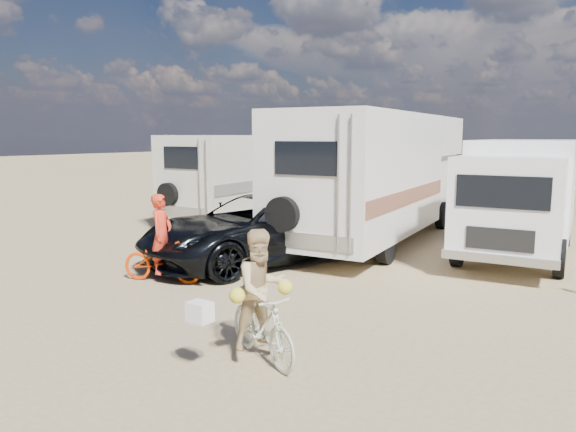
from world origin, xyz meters
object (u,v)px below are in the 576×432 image
Objects in this scene: rv_main at (379,178)px; crate at (328,247)px; rv_left at (248,178)px; cooler at (218,248)px; box_truck at (519,199)px; bike_woman at (262,325)px; dark_suv at (259,229)px; rider_man at (162,243)px; rider_woman at (262,303)px; bike_man at (163,260)px.

rv_main is 20.95× the size of crate.
cooler is (3.08, -5.03, -1.25)m from rv_left.
rv_main reaches higher than crate.
rv_main is 1.46× the size of box_truck.
rv_left is at bearing 62.60° from bike_woman.
rider_man is (-0.53, -2.47, 0.01)m from dark_suv.
rv_main is at bearing 92.90° from dark_suv.
cooler is (-5.92, -4.14, -1.19)m from box_truck.
box_truck reaches higher than cooler.
box_truck is at bearing -4.80° from rv_main.
dark_suv reaches higher than bike_woman.
rider_woman is at bearing -33.91° from dark_suv.
box_truck is 1.09× the size of dark_suv.
rider_man is (-1.63, -6.46, -0.93)m from rv_main.
crate is at bearing -37.69° from rv_left.
dark_suv is (-4.74, -4.04, -0.61)m from box_truck.
bike_woman is 0.30m from rider_woman.
dark_suv is at bearing -111.11° from rv_main.
cooler is at bearing -139.91° from crate.
rider_man reaches higher than bike_woman.
rider_woman is (-1.33, -8.44, -0.62)m from box_truck.
bike_woman is (3.41, -4.40, -0.31)m from dark_suv.
rider_man is at bearing -134.55° from box_truck.
rider_woman reaches higher than cooler.
box_truck is 7.32m from cooler.
cooler is at bearing 70.02° from bike_woman.
cooler is 1.17× the size of crate.
rv_main reaches higher than box_truck.
rv_main is 8.79m from bike_woman.
box_truck is (3.64, 0.06, -0.33)m from rv_main.
rv_left reaches higher than dark_suv.
rv_left is 9.04m from box_truck.
dark_suv is 3.33× the size of bike_man.
bike_woman is (-1.33, -8.44, -0.92)m from box_truck.
dark_suv is 13.08× the size of crate.
rv_main is 2.84m from crate.
crate is (-3.87, -2.42, -1.22)m from box_truck.
bike_woman is 6.54m from crate.
cooler reaches higher than crate.
dark_suv is 1.94m from crate.
crate is at bearing -101.19° from rv_main.
box_truck is 3.86× the size of rider_man.
rider_woman is at bearing -135.12° from bike_man.
dark_suv is at bearing -30.99° from bike_man.
crate is (-2.53, 6.02, -0.60)m from rider_woman.
rv_left is 12.09m from rider_woman.
rv_left is at bearing 62.60° from rider_woman.
rv_left is 13.86× the size of cooler.
dark_suv is (4.25, -4.93, -0.67)m from rv_left.
rv_left is at bearing 164.37° from rv_main.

